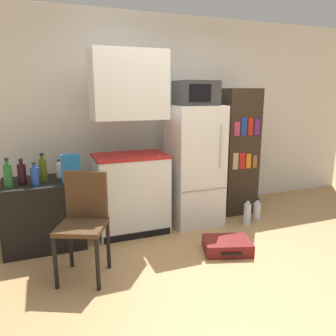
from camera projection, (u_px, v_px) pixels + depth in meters
The scene contains 18 objects.
ground_plane at pixel (224, 277), 2.99m from camera, with size 24.00×24.00×0.00m, color tan.
wall_back at pixel (167, 116), 4.59m from camera, with size 6.40×0.10×2.66m.
side_table at pixel (44, 213), 3.56m from camera, with size 0.82×0.62×0.73m.
kitchen_hutch at pixel (130, 151), 3.80m from camera, with size 0.84×0.56×2.10m.
refrigerator at pixel (194, 166), 4.13m from camera, with size 0.61×0.61×1.49m.
microwave at pixel (196, 93), 3.93m from camera, with size 0.47×0.42×0.29m.
bookshelf at pixel (238, 152), 4.47m from camera, with size 0.48×0.35×1.70m.
bottle_olive_oil at pixel (43, 169), 3.46m from camera, with size 0.08×0.08×0.30m.
bottle_green_tall at pixel (8, 175), 3.21m from camera, with size 0.08×0.08×0.30m.
bottle_wine_dark at pixel (22, 174), 3.33m from camera, with size 0.08×0.08×0.27m.
bottle_milk_white at pixel (59, 170), 3.61m from camera, with size 0.06×0.06×0.20m.
bottle_blue_soda at pixel (35, 176), 3.29m from camera, with size 0.08×0.08×0.24m.
bowl at pixel (63, 173), 3.74m from camera, with size 0.12×0.12×0.03m.
cereal_box at pixel (71, 169), 3.38m from camera, with size 0.19×0.07×0.30m.
chair at pixel (84, 215), 2.94m from camera, with size 0.53×0.53×0.95m.
suitcase_large_flat at pixel (227, 246), 3.45m from camera, with size 0.57×0.48×0.13m.
water_bottle_front at pixel (247, 213), 4.17m from camera, with size 0.09×0.09×0.34m.
water_bottle_middle at pixel (257, 211), 4.32m from camera, with size 0.10×0.10×0.30m.
Camera 1 is at (-1.44, -2.33, 1.63)m, focal length 35.00 mm.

